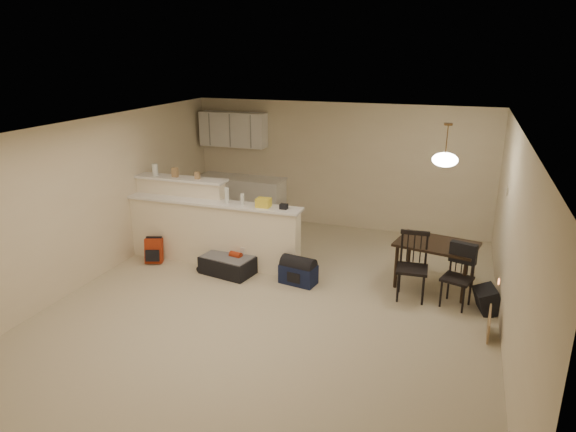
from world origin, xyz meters
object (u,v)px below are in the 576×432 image
at_px(pendant_lamp, 445,159).
at_px(suitcase, 228,265).
at_px(dining_chair_far, 457,277).
at_px(black_daypack, 488,300).
at_px(navy_duffel, 298,274).
at_px(dining_table, 436,248).
at_px(red_backpack, 154,251).
at_px(dining_chair_near, 412,267).

bearing_deg(pendant_lamp, suitcase, -170.27).
distance_m(pendant_lamp, dining_chair_far, 1.67).
distance_m(pendant_lamp, black_daypack, 2.05).
bearing_deg(pendant_lamp, navy_duffel, -164.67).
distance_m(dining_table, suitcase, 3.27).
bearing_deg(navy_duffel, red_backpack, -169.77).
distance_m(dining_table, dining_chair_far, 0.65).
bearing_deg(pendant_lamp, dining_chair_far, -57.91).
bearing_deg(suitcase, red_backpack, -168.73).
xyz_separation_m(dining_chair_far, suitcase, (-3.52, -0.02, -0.30)).
xyz_separation_m(suitcase, navy_duffel, (1.19, 0.00, 0.01)).
xyz_separation_m(dining_table, dining_chair_far, (0.33, -0.53, -0.19)).
bearing_deg(dining_chair_far, dining_table, 139.06).
relative_size(pendant_lamp, dining_chair_near, 0.63).
height_order(red_backpack, navy_duffel, red_backpack).
relative_size(red_backpack, black_daypack, 1.09).
bearing_deg(suitcase, dining_chair_far, 10.94).
xyz_separation_m(dining_chair_far, red_backpack, (-4.90, -0.04, -0.23)).
xyz_separation_m(dining_chair_near, red_backpack, (-4.28, -0.06, -0.28)).
distance_m(dining_chair_near, suitcase, 2.92).
height_order(dining_table, suitcase, dining_table).
bearing_deg(dining_chair_far, dining_chair_near, -165.78).
height_order(dining_table, pendant_lamp, pendant_lamp).
distance_m(dining_chair_near, dining_chair_far, 0.62).
height_order(dining_table, dining_chair_near, dining_chair_near).
relative_size(dining_table, suitcase, 1.54).
height_order(pendant_lamp, navy_duffel, pendant_lamp).
relative_size(dining_chair_far, navy_duffel, 1.60).
height_order(dining_chair_far, suitcase, dining_chair_far).
bearing_deg(black_daypack, dining_chair_far, 73.08).
bearing_deg(dining_chair_near, dining_table, 56.15).
xyz_separation_m(pendant_lamp, black_daypack, (0.76, -0.55, -1.82)).
relative_size(dining_chair_far, black_daypack, 2.30).
bearing_deg(dining_table, dining_chair_far, -46.26).
bearing_deg(dining_table, red_backpack, -161.34).
distance_m(suitcase, black_daypack, 3.94).
xyz_separation_m(dining_chair_near, dining_chair_far, (0.62, -0.03, -0.05)).
relative_size(pendant_lamp, dining_chair_far, 0.70).
height_order(navy_duffel, black_daypack, black_daypack).
distance_m(suitcase, navy_duffel, 1.19).
bearing_deg(black_daypack, suitcase, 75.71).
bearing_deg(suitcase, navy_duffel, 10.62).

